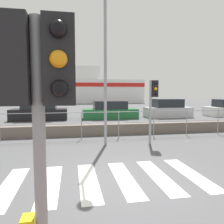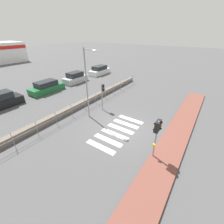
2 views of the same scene
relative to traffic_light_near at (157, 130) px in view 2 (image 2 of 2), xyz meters
The scene contains 11 objects.
ground_plane 4.28m from the traffic_light_near, 65.23° to the left, with size 160.00×160.00×0.00m, color #4C4C4F.
sidewalk_brick 2.69m from the traffic_light_near, 25.12° to the right, with size 24.00×1.80×0.12m.
crosswalk 4.13m from the traffic_light_near, 72.25° to the left, with size 4.95×2.40×0.01m.
seawall 9.45m from the traffic_light_near, 80.33° to the left, with size 25.37×0.55×0.54m.
harbor_fence 8.50m from the traffic_light_near, 79.33° to the left, with size 22.87×0.04×1.30m.
traffic_light_near is the anchor object (origin of this frame).
traffic_light_far 7.62m from the traffic_light_near, 62.23° to the left, with size 0.34×0.32×2.65m.
streetlamp 7.05m from the traffic_light_near, 76.56° to the left, with size 0.32×1.36×6.12m.
parked_car_green 16.41m from the traffic_light_near, 78.12° to the left, with size 4.48×1.80×1.46m.
parked_car_silver 18.16m from the traffic_light_near, 62.08° to the left, with size 3.96×1.74×1.59m.
parked_car_white 21.70m from the traffic_light_near, 47.63° to the left, with size 4.45×1.82×1.53m.
Camera 2 is at (-8.95, -5.24, 7.23)m, focal length 24.00 mm.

